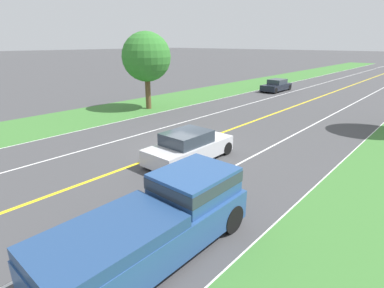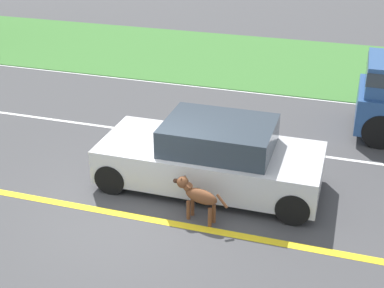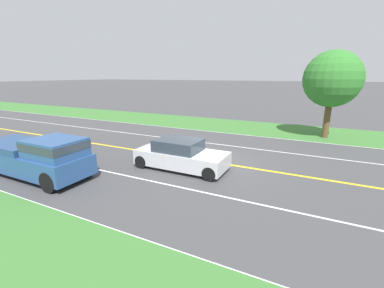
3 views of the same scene
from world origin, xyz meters
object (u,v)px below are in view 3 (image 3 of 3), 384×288
dog (191,151)px  pickup_truck (36,156)px  roadside_tree_left_near (332,79)px  ego_car (181,155)px

dog → pickup_truck: bearing=-31.9°
dog → roadside_tree_left_near: roadside_tree_left_near is taller
pickup_truck → roadside_tree_left_near: roadside_tree_left_near is taller
ego_car → roadside_tree_left_near: 12.49m
ego_car → pickup_truck: (3.74, -5.30, 0.29)m
ego_car → pickup_truck: size_ratio=0.77×
roadside_tree_left_near → ego_car: bearing=-31.8°
ego_car → dog: bearing=-177.1°
ego_car → dog: 1.25m
ego_car → dog: ego_car is taller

